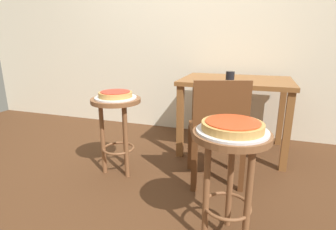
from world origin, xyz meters
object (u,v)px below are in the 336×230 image
stool_foreground (230,161)px  pizza_foreground (233,126)px  wooden_chair (217,128)px  stool_middle (117,118)px  serving_plate_middle (116,98)px  serving_plate_foreground (232,131)px  pizza_middle (116,94)px  dining_table (235,90)px  cup_near_edge (230,77)px

stool_foreground → pizza_foreground: bearing=0.0°
wooden_chair → stool_middle: bearing=-175.5°
serving_plate_middle → pizza_foreground: bearing=-28.6°
serving_plate_foreground → pizza_middle: size_ratio=1.37×
stool_foreground → dining_table: bearing=93.9°
dining_table → cup_near_edge: size_ratio=11.05×
pizza_foreground → wooden_chair: size_ratio=0.37×
dining_table → wooden_chair: bearing=-94.9°
stool_foreground → serving_plate_foreground: 0.17m
pizza_foreground → stool_middle: (-0.98, 0.53, -0.20)m
serving_plate_middle → cup_near_edge: bearing=34.7°
serving_plate_middle → stool_middle: bearing=-63.4°
stool_middle → stool_foreground: bearing=-28.6°
serving_plate_foreground → pizza_foreground: size_ratio=1.17×
stool_foreground → stool_middle: 1.12m
dining_table → wooden_chair: size_ratio=1.23×
stool_foreground → pizza_middle: bearing=151.4°
pizza_foreground → stool_middle: size_ratio=0.48×
serving_plate_foreground → cup_near_edge: 1.14m
stool_foreground → pizza_foreground: pizza_foreground is taller
stool_middle → dining_table: 1.21m
serving_plate_foreground → wooden_chair: (-0.15, 0.60, -0.20)m
stool_middle → serving_plate_middle: (-0.00, 0.00, 0.17)m
serving_plate_middle → cup_near_edge: cup_near_edge is taller
cup_near_edge → dining_table: bearing=79.1°
stool_middle → pizza_middle: bearing=0.0°
pizza_foreground → dining_table: (-0.09, 1.34, -0.05)m
stool_foreground → wooden_chair: (-0.15, 0.60, -0.03)m
dining_table → cup_near_edge: 0.27m
dining_table → cup_near_edge: cup_near_edge is taller
pizza_foreground → cup_near_edge: 1.14m
serving_plate_foreground → dining_table: (-0.09, 1.34, -0.03)m
serving_plate_foreground → serving_plate_middle: 1.12m
stool_foreground → serving_plate_middle: 1.13m
serving_plate_foreground → stool_middle: 1.13m
serving_plate_middle → pizza_middle: (0.00, -0.00, 0.03)m
stool_middle → dining_table: bearing=42.0°
dining_table → stool_middle: bearing=-138.0°
stool_foreground → dining_table: size_ratio=0.63×
serving_plate_foreground → cup_near_edge: size_ratio=3.92×
pizza_foreground → cup_near_edge: size_ratio=3.35×
stool_middle → serving_plate_middle: size_ratio=1.94×
dining_table → wooden_chair: (-0.06, -0.74, -0.17)m
wooden_chair → stool_foreground: bearing=-75.6°
stool_foreground → pizza_middle: 1.13m
stool_middle → cup_near_edge: bearing=34.7°
stool_foreground → pizza_foreground: size_ratio=2.06×
serving_plate_foreground → pizza_middle: 1.12m
serving_plate_middle → wooden_chair: wooden_chair is taller
dining_table → cup_near_edge: (-0.04, -0.21, 0.16)m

